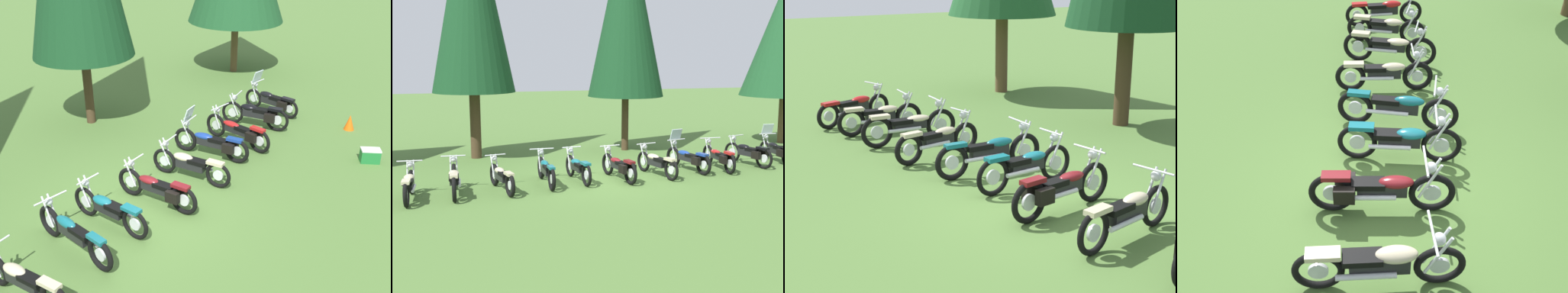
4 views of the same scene
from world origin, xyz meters
TOP-DOWN VIEW (x-y plane):
  - ground_plane at (0.00, 0.00)m, footprint 80.00×80.00m
  - motorcycle_0 at (-7.05, -1.06)m, footprint 0.96×2.19m
  - motorcycle_1 at (-5.77, -0.84)m, footprint 0.70×2.15m
  - motorcycle_2 at (-4.55, -0.59)m, footprint 0.70×2.33m
  - motorcycle_3 at (-3.20, -0.51)m, footprint 0.68×2.16m
  - motorcycle_4 at (-1.80, -0.05)m, footprint 0.77×2.39m
  - motorcycle_5 at (-0.75, 0.10)m, footprint 0.63×2.20m
  - motorcycle_6 at (0.56, -0.07)m, footprint 0.80×2.25m
  - motorcycle_7 at (1.92, 0.16)m, footprint 0.80×2.22m

SIDE VIEW (x-z plane):
  - ground_plane at x=0.00m, z-range 0.00..0.00m
  - motorcycle_3 at x=-3.20m, z-range -0.07..0.92m
  - motorcycle_0 at x=-7.05m, z-range -0.06..0.93m
  - motorcycle_1 at x=-5.77m, z-range -0.06..0.94m
  - motorcycle_6 at x=0.56m, z-range -0.06..0.95m
  - motorcycle_5 at x=-0.75m, z-range -0.06..0.95m
  - motorcycle_4 at x=-1.80m, z-range -0.06..0.95m
  - motorcycle_7 at x=1.92m, z-range -0.05..0.95m
  - motorcycle_2 at x=-4.55m, z-range -0.06..0.97m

